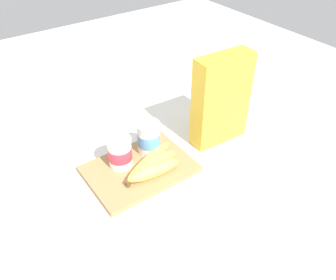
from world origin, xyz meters
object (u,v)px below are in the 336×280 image
(banana_bunch, at_px, (152,166))
(yogurt_cup_back, at_px, (149,138))
(cutting_board, at_px, (139,169))
(yogurt_cup_front, at_px, (120,152))
(cereal_box, at_px, (221,100))

(banana_bunch, bearing_deg, yogurt_cup_back, 61.95)
(cutting_board, relative_size, yogurt_cup_front, 3.26)
(yogurt_cup_front, bearing_deg, cereal_box, -8.87)
(banana_bunch, bearing_deg, yogurt_cup_front, 127.86)
(yogurt_cup_back, bearing_deg, cutting_board, -144.92)
(cutting_board, relative_size, banana_bunch, 1.50)
(cereal_box, distance_m, yogurt_cup_back, 0.24)
(cereal_box, bearing_deg, yogurt_cup_front, 174.43)
(yogurt_cup_front, height_order, yogurt_cup_back, yogurt_cup_back)
(cutting_board, height_order, cereal_box, cereal_box)
(cereal_box, relative_size, yogurt_cup_back, 2.87)
(cereal_box, distance_m, banana_bunch, 0.28)
(cutting_board, xyz_separation_m, yogurt_cup_back, (0.06, 0.04, 0.06))
(yogurt_cup_back, bearing_deg, banana_bunch, -118.05)
(cereal_box, bearing_deg, banana_bunch, -171.73)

